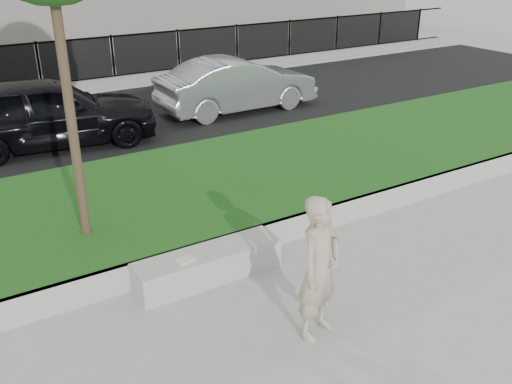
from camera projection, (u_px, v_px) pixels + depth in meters
ground at (300, 282)px, 7.77m from camera, size 90.00×90.00×0.00m
grass_bank at (200, 192)px, 10.01m from camera, size 34.00×4.00×0.40m
grass_kerb at (259, 238)px, 8.49m from camera, size 34.00×0.08×0.40m
street at (101, 123)px, 14.35m from camera, size 34.00×7.00×0.04m
far_pavement at (56, 86)px, 17.82m from camera, size 34.00×3.00×0.12m
iron_fence at (62, 77)px, 16.85m from camera, size 32.00×0.30×1.50m
stone_bench at (208, 265)px, 7.77m from camera, size 2.06×0.52×0.42m
man at (320, 268)px, 6.43m from camera, size 0.75×0.61×1.76m
book at (185, 260)px, 7.45m from camera, size 0.27×0.21×0.03m
car_dark at (48, 112)px, 12.40m from camera, size 4.79×2.39×1.57m
car_silver at (237, 85)px, 15.06m from camera, size 4.28×1.51×1.41m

